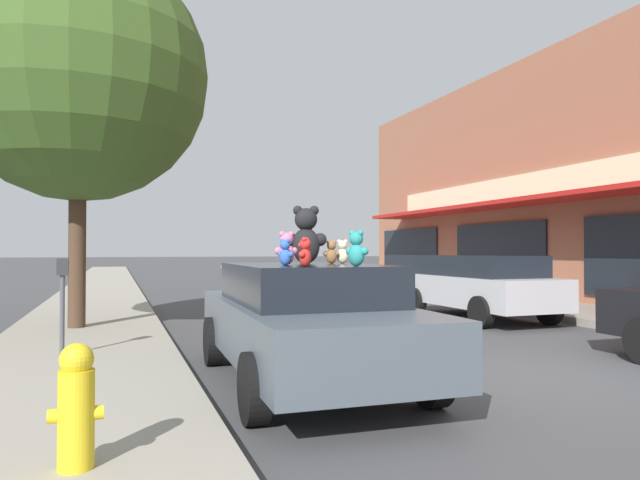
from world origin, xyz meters
TOP-DOWN VIEW (x-y plane):
  - ground_plane at (0.00, 0.00)m, footprint 260.00×260.00m
  - sidewalk_near at (-5.30, 0.00)m, footprint 2.60×90.00m
  - plush_art_car at (-2.75, 0.64)m, footprint 2.05×4.46m
  - teddy_bear_giant at (-2.66, 0.89)m, footprint 0.53×0.36m
  - teddy_bear_brown at (-2.32, 0.92)m, footprint 0.21×0.13m
  - teddy_bear_teal at (-2.51, -0.29)m, footprint 0.23×0.27m
  - teddy_bear_pink at (-3.02, 0.48)m, footprint 0.28×0.18m
  - teddy_bear_blue at (-3.10, 0.27)m, footprint 0.18×0.21m
  - teddy_bear_red at (-3.06, -0.30)m, footprint 0.19×0.21m
  - teddy_bear_cream at (-2.15, 0.97)m, footprint 0.22×0.17m
  - parked_car_far_center at (2.77, 5.10)m, footprint 1.87×4.10m
  - street_tree at (-5.47, 5.44)m, footprint 4.60×4.60m
  - fire_hydrant at (-5.05, -1.71)m, footprint 0.33×0.22m
  - parking_meter at (-5.47, 2.50)m, footprint 0.14×0.10m

SIDE VIEW (x-z plane):
  - ground_plane at x=0.00m, z-range 0.00..0.00m
  - sidewalk_near at x=-5.30m, z-range 0.00..0.16m
  - fire_hydrant at x=-5.05m, z-range 0.16..0.95m
  - plush_art_car at x=-2.75m, z-range 0.06..1.43m
  - parked_car_far_center at x=2.77m, z-range 0.08..1.50m
  - parking_meter at x=-5.47m, z-range 0.33..1.60m
  - teddy_bear_blue at x=-3.10m, z-range 1.37..1.65m
  - teddy_bear_brown at x=-2.32m, z-range 1.37..1.65m
  - teddy_bear_red at x=-3.06m, z-range 1.37..1.66m
  - teddy_bear_cream at x=-2.15m, z-range 1.37..1.66m
  - teddy_bear_teal at x=-2.51m, z-range 1.37..1.73m
  - teddy_bear_pink at x=-3.02m, z-range 1.37..1.74m
  - teddy_bear_giant at x=-2.66m, z-range 1.36..2.06m
  - street_tree at x=-5.47m, z-range 1.28..8.13m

